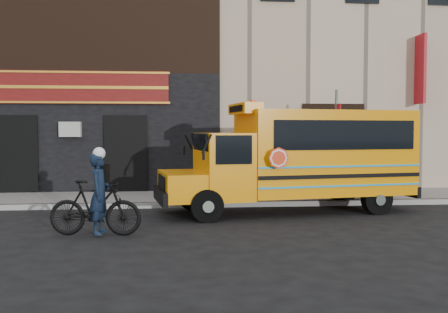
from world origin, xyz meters
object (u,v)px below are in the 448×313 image
sign_pole (336,141)px  bicycle (95,208)px  cyclist (100,196)px  school_bus (301,156)px

sign_pole → bicycle: sign_pole is taller
sign_pole → cyclist: (-6.44, -4.31, -1.04)m
school_bus → bicycle: size_ratio=3.66×
sign_pole → cyclist: bearing=-146.2°
school_bus → cyclist: 5.71m
school_bus → sign_pole: (1.49, 1.55, 0.38)m
school_bus → cyclist: bearing=-150.9°
cyclist → sign_pole: bearing=-47.5°
school_bus → sign_pole: size_ratio=2.07×
cyclist → bicycle: bearing=73.3°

